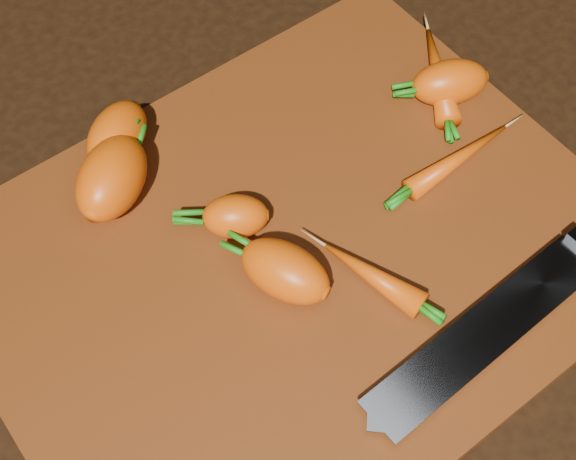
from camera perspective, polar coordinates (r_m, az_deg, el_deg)
ground at (r=0.65m, az=0.53°, el=-2.21°), size 2.00×2.00×0.01m
cutting_board at (r=0.64m, az=0.54°, el=-1.73°), size 0.50×0.40×0.01m
carrot_0 at (r=0.66m, az=-12.43°, el=3.64°), size 0.10×0.09×0.05m
carrot_1 at (r=0.64m, az=-3.76°, el=0.98°), size 0.06×0.06×0.04m
carrot_2 at (r=0.61m, az=-0.20°, el=-2.95°), size 0.07×0.08×0.04m
carrot_3 at (r=0.69m, az=-12.06°, el=6.63°), size 0.08×0.07×0.04m
carrot_4 at (r=0.73m, az=11.42°, el=10.25°), size 0.08×0.07×0.04m
carrot_5 at (r=0.75m, az=10.63°, el=10.82°), size 0.08×0.11×0.02m
carrot_6 at (r=0.69m, az=12.03°, el=5.02°), size 0.11×0.02×0.02m
carrot_7 at (r=0.62m, az=6.03°, el=-3.24°), size 0.05×0.09×0.02m
knife at (r=0.62m, az=15.17°, el=-5.93°), size 0.36×0.05×0.02m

